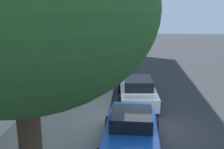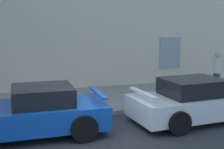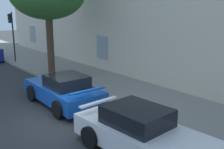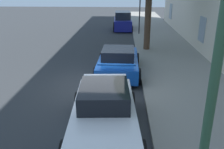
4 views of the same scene
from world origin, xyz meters
name	(u,v)px [view 2 (image 2 of 4)]	position (x,y,z in m)	size (l,w,h in m)	color
ground_plane	(97,140)	(0.00, 0.00, 0.00)	(80.00, 80.00, 0.00)	#2B2D30
sidewalk	(69,101)	(0.00, 4.03, 0.07)	(60.00, 3.99, 0.14)	gray
sportscar_red_lead	(27,114)	(-1.73, 0.96, 0.62)	(4.54, 2.17, 1.37)	#144CB2
sportscar_yellow_flank	(205,101)	(3.78, 0.66, 0.61)	(5.05, 2.25, 1.37)	white
pedestrian_admiring	(217,72)	(6.16, 3.30, 1.02)	(0.44, 0.44, 1.71)	#333338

